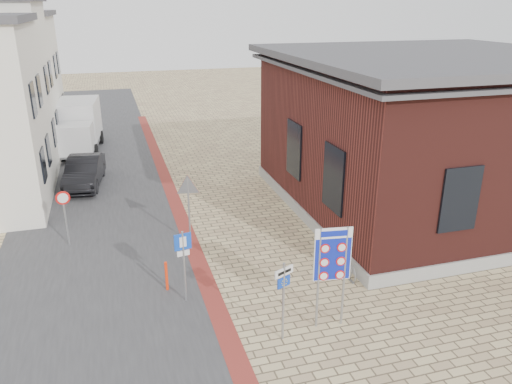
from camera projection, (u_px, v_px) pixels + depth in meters
ground at (293, 322)px, 14.53m from camera, size 120.00×120.00×0.00m
road_strip at (97, 178)px, 26.50m from camera, size 7.00×60.00×0.02m
curb_strip at (176, 205)px, 22.95m from camera, size 0.60×40.00×0.02m
brick_building at (431, 130)px, 21.96m from camera, size 13.00×13.00×6.80m
bike_rack at (343, 266)px, 17.11m from camera, size 0.08×1.80×0.60m
sedan at (84, 172)px, 25.19m from camera, size 2.11×4.63×1.47m
box_truck at (78, 126)px, 30.91m from camera, size 2.90×6.00×3.03m
border_sign at (333, 256)px, 13.62m from camera, size 1.05×0.19×3.08m
essen_sign at (284, 290)px, 13.27m from camera, size 0.60×0.29×2.36m
parking_sign at (183, 255)px, 14.99m from camera, size 0.52×0.13×2.39m
yield_sign at (188, 192)px, 18.63m from camera, size 0.96×0.23×2.72m
speed_sign at (65, 210)px, 18.63m from camera, size 0.52×0.11×2.22m
bollard at (167, 276)px, 15.97m from camera, size 0.12×0.12×1.02m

